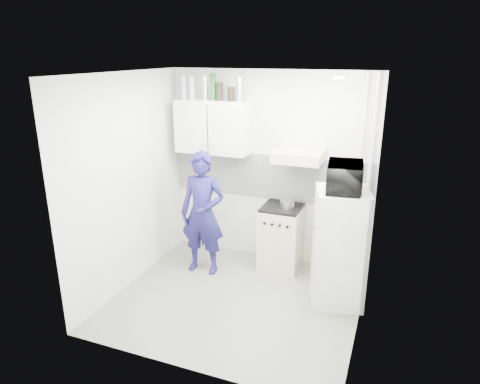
% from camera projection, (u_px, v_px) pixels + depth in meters
% --- Properties ---
extents(floor, '(2.80, 2.80, 0.00)m').
position_uv_depth(floor, '(236.00, 300.00, 5.08)').
color(floor, slate).
rests_on(floor, ground).
extents(ceiling, '(2.80, 2.80, 0.00)m').
position_uv_depth(ceiling, '(235.00, 73.00, 4.27)').
color(ceiling, white).
rests_on(ceiling, wall_back).
extents(wall_back, '(2.80, 0.00, 2.80)m').
position_uv_depth(wall_back, '(270.00, 169.00, 5.79)').
color(wall_back, silver).
rests_on(wall_back, floor).
extents(wall_left, '(0.00, 2.60, 2.60)m').
position_uv_depth(wall_left, '(128.00, 183.00, 5.16)').
color(wall_left, silver).
rests_on(wall_left, floor).
extents(wall_right, '(0.00, 2.60, 2.60)m').
position_uv_depth(wall_right, '(368.00, 213.00, 4.20)').
color(wall_right, silver).
rests_on(wall_right, floor).
extents(person, '(0.62, 0.43, 1.63)m').
position_uv_depth(person, '(203.00, 213.00, 5.53)').
color(person, '#1A164E').
rests_on(person, floor).
extents(stove, '(0.53, 0.53, 0.84)m').
position_uv_depth(stove, '(281.00, 238.00, 5.75)').
color(stove, beige).
rests_on(stove, floor).
extents(fridge, '(0.70, 0.70, 1.37)m').
position_uv_depth(fridge, '(339.00, 248.00, 4.86)').
color(fridge, white).
rests_on(fridge, floor).
extents(stove_top, '(0.51, 0.51, 0.03)m').
position_uv_depth(stove_top, '(282.00, 208.00, 5.62)').
color(stove_top, black).
rests_on(stove_top, stove).
extents(saucepan, '(0.19, 0.19, 0.11)m').
position_uv_depth(saucepan, '(287.00, 203.00, 5.56)').
color(saucepan, silver).
rests_on(saucepan, stove_top).
extents(microwave, '(0.59, 0.43, 0.30)m').
position_uv_depth(microwave, '(345.00, 177.00, 4.60)').
color(microwave, black).
rests_on(microwave, fridge).
extents(bottle_a, '(0.07, 0.07, 0.31)m').
position_uv_depth(bottle_a, '(184.00, 87.00, 5.70)').
color(bottle_a, '#B2B7BC').
rests_on(bottle_a, upper_cabinet).
extents(bottle_b, '(0.08, 0.08, 0.30)m').
position_uv_depth(bottle_b, '(192.00, 88.00, 5.66)').
color(bottle_b, '#B2B7BC').
rests_on(bottle_b, upper_cabinet).
extents(bottle_c, '(0.08, 0.08, 0.31)m').
position_uv_depth(bottle_c, '(205.00, 88.00, 5.59)').
color(bottle_c, silver).
rests_on(bottle_c, upper_cabinet).
extents(bottle_d, '(0.08, 0.08, 0.35)m').
position_uv_depth(bottle_d, '(213.00, 87.00, 5.55)').
color(bottle_d, '#144C1E').
rests_on(bottle_d, upper_cabinet).
extents(canister_a, '(0.09, 0.09, 0.23)m').
position_uv_depth(canister_a, '(219.00, 92.00, 5.54)').
color(canister_a, black).
rests_on(canister_a, upper_cabinet).
extents(canister_b, '(0.09, 0.09, 0.18)m').
position_uv_depth(canister_b, '(231.00, 94.00, 5.49)').
color(canister_b, black).
rests_on(canister_b, upper_cabinet).
extents(bottle_e, '(0.08, 0.08, 0.31)m').
position_uv_depth(bottle_e, '(239.00, 89.00, 5.43)').
color(bottle_e, silver).
rests_on(bottle_e, upper_cabinet).
extents(upper_cabinet, '(1.00, 0.35, 0.70)m').
position_uv_depth(upper_cabinet, '(213.00, 127.00, 5.71)').
color(upper_cabinet, white).
rests_on(upper_cabinet, wall_back).
extents(range_hood, '(0.60, 0.50, 0.14)m').
position_uv_depth(range_hood, '(299.00, 156.00, 5.33)').
color(range_hood, beige).
rests_on(range_hood, wall_back).
extents(backsplash, '(2.74, 0.03, 0.60)m').
position_uv_depth(backsplash, '(269.00, 176.00, 5.80)').
color(backsplash, white).
rests_on(backsplash, wall_back).
extents(pipe_a, '(0.05, 0.05, 2.60)m').
position_uv_depth(pipe_a, '(369.00, 180.00, 5.27)').
color(pipe_a, beige).
rests_on(pipe_a, floor).
extents(pipe_b, '(0.04, 0.04, 2.60)m').
position_uv_depth(pipe_b, '(359.00, 179.00, 5.31)').
color(pipe_b, beige).
rests_on(pipe_b, floor).
extents(ceiling_spot_fixture, '(0.10, 0.10, 0.02)m').
position_uv_depth(ceiling_spot_fixture, '(339.00, 78.00, 4.12)').
color(ceiling_spot_fixture, white).
rests_on(ceiling_spot_fixture, ceiling).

